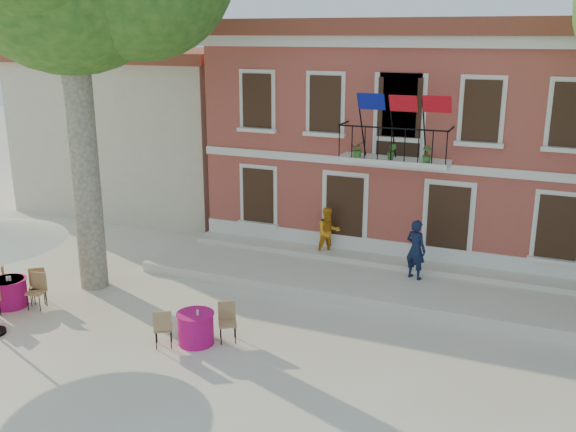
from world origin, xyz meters
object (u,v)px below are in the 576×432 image
Objects in this scene: cafe_table_3 at (10,291)px; cafe_table_0 at (8,291)px; pedestrian_navy at (416,249)px; pedestrian_orange at (328,232)px; cafe_table_1 at (196,327)px.

cafe_table_0 is at bearing -142.89° from cafe_table_3.
cafe_table_3 is (-9.66, -5.54, -0.74)m from pedestrian_navy.
pedestrian_orange reaches higher than cafe_table_1.
cafe_table_0 is at bearing 53.66° from pedestrian_navy.
pedestrian_navy is 0.94× the size of cafe_table_0.
cafe_table_0 is (-9.72, -5.58, -0.74)m from pedestrian_navy.
pedestrian_orange is at bearing 43.27° from cafe_table_3.
cafe_table_1 is at bearing -138.45° from pedestrian_orange.
cafe_table_3 is at bearing 37.11° from cafe_table_0.
pedestrian_navy reaches higher than cafe_table_3.
cafe_table_1 is (-3.98, -5.45, -0.75)m from pedestrian_navy.
cafe_table_3 is at bearing -179.03° from cafe_table_1.
pedestrian_navy is at bearing 53.82° from cafe_table_1.
cafe_table_0 is 1.01× the size of cafe_table_3.
pedestrian_orange is at bearing 80.35° from cafe_table_1.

